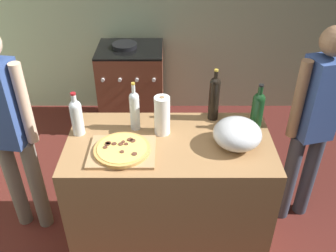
# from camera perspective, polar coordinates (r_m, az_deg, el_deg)

# --- Properties ---
(ground_plane) EXTENTS (4.35, 3.35, 0.02)m
(ground_plane) POSITION_cam_1_polar(r_m,az_deg,el_deg) (3.41, -3.24, -8.95)
(ground_plane) COLOR #511E19
(counter) EXTENTS (1.32, 0.69, 0.93)m
(counter) POSITION_cam_1_polar(r_m,az_deg,el_deg) (2.64, 0.01, -10.53)
(counter) COLOR #9E7247
(counter) RESTS_ON ground_plane
(cutting_board) EXTENTS (0.40, 0.32, 0.02)m
(cutting_board) POSITION_cam_1_polar(r_m,az_deg,el_deg) (2.25, -7.34, -4.01)
(cutting_board) COLOR tan
(cutting_board) RESTS_ON counter
(pizza) EXTENTS (0.34, 0.34, 0.03)m
(pizza) POSITION_cam_1_polar(r_m,az_deg,el_deg) (2.24, -7.38, -3.58)
(pizza) COLOR tan
(pizza) RESTS_ON cutting_board
(mixing_bowl) EXTENTS (0.30, 0.30, 0.18)m
(mixing_bowl) POSITION_cam_1_polar(r_m,az_deg,el_deg) (2.28, 10.49, -1.17)
(mixing_bowl) COLOR #B2B2B7
(mixing_bowl) RESTS_ON counter
(paper_towel_roll) EXTENTS (0.10, 0.10, 0.27)m
(paper_towel_roll) POSITION_cam_1_polar(r_m,az_deg,el_deg) (2.34, -1.15, 1.64)
(paper_towel_roll) COLOR white
(paper_towel_roll) RESTS_ON counter
(wine_bottle_amber) EXTENTS (0.06, 0.06, 0.34)m
(wine_bottle_amber) POSITION_cam_1_polar(r_m,az_deg,el_deg) (2.39, -5.45, 2.63)
(wine_bottle_amber) COLOR silver
(wine_bottle_amber) RESTS_ON counter
(wine_bottle_green) EXTENTS (0.08, 0.08, 0.33)m
(wine_bottle_green) POSITION_cam_1_polar(r_m,az_deg,el_deg) (2.45, 13.51, 2.57)
(wine_bottle_green) COLOR #143819
(wine_bottle_green) RESTS_ON counter
(wine_bottle_dark) EXTENTS (0.08, 0.08, 0.30)m
(wine_bottle_dark) POSITION_cam_1_polar(r_m,az_deg,el_deg) (2.40, -14.26, 1.55)
(wine_bottle_dark) COLOR silver
(wine_bottle_dark) RESTS_ON counter
(wine_bottle_clear) EXTENTS (0.07, 0.07, 0.37)m
(wine_bottle_clear) POSITION_cam_1_polar(r_m,az_deg,el_deg) (2.49, 6.96, 4.56)
(wine_bottle_clear) COLOR black
(wine_bottle_clear) RESTS_ON counter
(stove) EXTENTS (0.67, 0.59, 0.93)m
(stove) POSITION_cam_1_polar(r_m,az_deg,el_deg) (4.00, -5.87, 6.08)
(stove) COLOR brown
(stove) RESTS_ON ground_plane
(person_in_stripes) EXTENTS (0.38, 0.23, 1.61)m
(person_in_stripes) POSITION_cam_1_polar(r_m,az_deg,el_deg) (2.69, -23.71, -0.24)
(person_in_stripes) COLOR slate
(person_in_stripes) RESTS_ON ground_plane
(person_in_red) EXTENTS (0.39, 0.25, 1.59)m
(person_in_red) POSITION_cam_1_polar(r_m,az_deg,el_deg) (2.76, 21.54, 0.89)
(person_in_red) COLOR #383D4C
(person_in_red) RESTS_ON ground_plane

